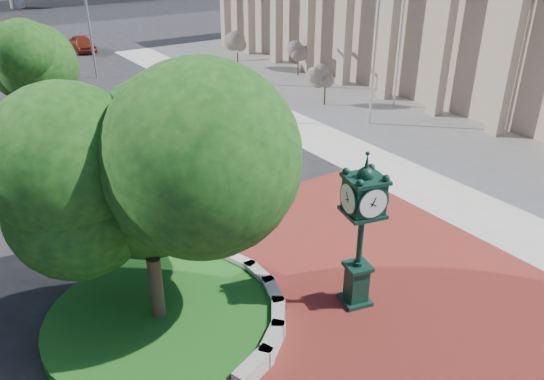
{
  "coord_description": "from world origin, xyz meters",
  "views": [
    {
      "loc": [
        -8.87,
        -11.06,
        9.76
      ],
      "look_at": [
        -0.3,
        1.5,
        2.2
      ],
      "focal_mm": 35.0,
      "sensor_mm": 36.0,
      "label": 1
    }
  ],
  "objects": [
    {
      "name": "post_clock",
      "position": [
        0.05,
        -2.25,
        2.55
      ],
      "size": [
        1.14,
        1.14,
        4.65
      ],
      "color": "black",
      "rests_on": "ground"
    },
    {
      "name": "tree_street",
      "position": [
        -4.0,
        18.0,
        3.24
      ],
      "size": [
        4.4,
        4.4,
        5.45
      ],
      "color": "#38281C",
      "rests_on": "ground"
    },
    {
      "name": "parked_car",
      "position": [
        3.92,
        36.97,
        0.68
      ],
      "size": [
        1.69,
        4.0,
        1.35
      ],
      "primitive_type": "imported",
      "rotation": [
        0.0,
        0.0,
        -0.02
      ],
      "color": "#5F1B0D",
      "rests_on": "ground"
    },
    {
      "name": "flagpole_a",
      "position": [
        11.23,
        8.88,
        5.55
      ],
      "size": [
        1.7,
        0.19,
        10.82
      ],
      "color": "silver",
      "rests_on": "ground"
    },
    {
      "name": "plaza",
      "position": [
        0.0,
        -1.0,
        0.02
      ],
      "size": [
        12.0,
        12.0,
        0.04
      ],
      "primitive_type": "cube",
      "color": "maroon",
      "rests_on": "ground"
    },
    {
      "name": "shrub_far",
      "position": [
        11.94,
        24.11,
        1.59
      ],
      "size": [
        1.2,
        1.2,
        2.2
      ],
      "color": "#38281C",
      "rests_on": "ground"
    },
    {
      "name": "shrub_mid",
      "position": [
        14.43,
        19.72,
        1.59
      ],
      "size": [
        1.2,
        1.2,
        2.2
      ],
      "color": "#38281C",
      "rests_on": "ground"
    },
    {
      "name": "shrub_near",
      "position": [
        11.41,
        12.99,
        1.59
      ],
      "size": [
        1.2,
        1.2,
        2.2
      ],
      "color": "#38281C",
      "rests_on": "ground"
    },
    {
      "name": "flagpole_b",
      "position": [
        14.7,
        10.4,
        5.22
      ],
      "size": [
        1.54,
        0.6,
        10.19
      ],
      "color": "silver",
      "rests_on": "ground"
    },
    {
      "name": "sidewalk",
      "position": [
        16.0,
        10.0,
        0.02
      ],
      "size": [
        20.0,
        50.0,
        0.04
      ],
      "primitive_type": "cube",
      "color": "#9E9B93",
      "rests_on": "ground"
    },
    {
      "name": "planter_wall",
      "position": [
        -2.71,
        -0.0,
        0.27
      ],
      "size": [
        2.96,
        6.77,
        0.54
      ],
      "color": "#9E9B93",
      "rests_on": "ground"
    },
    {
      "name": "civic_building",
      "position": [
        23.6,
        12.0,
        4.33
      ],
      "size": [
        17.35,
        44.0,
        8.6
      ],
      "color": "tan",
      "rests_on": "ground"
    },
    {
      "name": "grass_bed",
      "position": [
        -5.0,
        0.0,
        0.2
      ],
      "size": [
        6.1,
        6.1,
        0.4
      ],
      "primitive_type": "cylinder",
      "color": "#164D17",
      "rests_on": "ground"
    },
    {
      "name": "tree_planter",
      "position": [
        -5.0,
        0.0,
        3.72
      ],
      "size": [
        5.2,
        5.2,
        6.33
      ],
      "color": "#38281C",
      "rests_on": "ground"
    },
    {
      "name": "ground",
      "position": [
        0.0,
        0.0,
        0.0
      ],
      "size": [
        200.0,
        200.0,
        0.0
      ],
      "primitive_type": "plane",
      "color": "black",
      "rests_on": "ground"
    }
  ]
}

